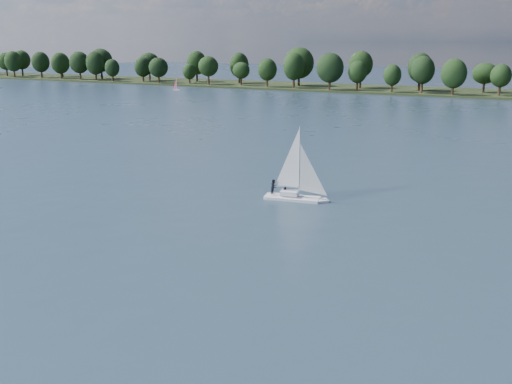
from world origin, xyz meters
TOP-DOWN VIEW (x-y plane):
  - ground at (0.00, 100.00)m, footprint 700.00×700.00m
  - far_shore at (0.00, 212.00)m, footprint 660.00×40.00m
  - sailboat at (-9.09, 44.35)m, footprint 7.54×3.32m
  - dinghy_pink at (-118.66, 174.14)m, footprint 3.24×1.62m
  - pontoon at (-189.60, 195.51)m, footprint 4.10×2.20m
  - treeline at (-13.56, 208.23)m, footprint 562.35×73.25m

SIDE VIEW (x-z plane):
  - ground at x=0.00m, z-range 0.00..0.00m
  - far_shore at x=0.00m, z-range -0.75..0.75m
  - pontoon at x=-189.60m, z-range -0.25..0.25m
  - dinghy_pink at x=-118.66m, z-range -1.31..3.65m
  - sailboat at x=-9.09m, z-range -2.12..7.47m
  - treeline at x=-13.56m, z-range -0.82..16.92m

